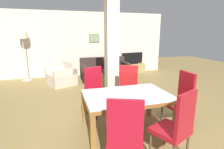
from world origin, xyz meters
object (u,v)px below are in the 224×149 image
dining_chair_far_left (96,90)px  dining_chair_near_right (176,125)px  sofa (105,72)px  coffee_table (108,80)px  dining_table (127,102)px  floor_lamp (22,40)px  dining_chair_head_right (181,97)px  dining_chair_near_left (125,134)px  dining_chair_far_right (128,87)px  armchair (62,77)px  tv_stand (132,68)px  tv_screen (132,58)px  bottle (104,73)px

dining_chair_far_left → dining_chair_near_right: bearing=90.4°
sofa → coffee_table: (-0.13, -1.04, -0.07)m
dining_table → floor_lamp: (-2.42, 4.55, 0.97)m
dining_chair_head_right → dining_chair_near_left: 1.78m
dining_chair_head_right → dining_chair_far_right: 1.18m
dining_table → armchair: size_ratio=1.38×
dining_chair_far_left → dining_chair_far_right: bearing=155.0°
armchair → tv_stand: armchair is taller
sofa → floor_lamp: floor_lamp is taller
dining_chair_near_left → coffee_table: bearing=100.6°
dining_table → dining_chair_near_right: bearing=-67.1°
dining_table → floor_lamp: bearing=118.0°
dining_chair_far_right → armchair: size_ratio=0.96×
sofa → floor_lamp: (-3.01, 0.56, 1.28)m
dining_chair_near_left → coffee_table: size_ratio=1.74×
dining_chair_far_right → dining_chair_near_left: 1.96m
dining_chair_far_right → sofa: 3.11m
dining_chair_near_left → floor_lamp: bearing=133.4°
dining_chair_far_right → dining_chair_near_right: (-0.00, -1.81, 0.00)m
dining_chair_far_left → floor_lamp: bearing=-82.5°
dining_chair_far_left → tv_screen: 4.45m
dining_chair_head_right → armchair: bearing=31.7°
dining_chair_near_right → bottle: (-0.11, 3.70, -0.06)m
dining_chair_head_right → dining_chair_near_left: (-1.53, -0.91, 0.00)m
dining_chair_near_left → sofa: size_ratio=0.57×
sofa → floor_lamp: bearing=-10.6°
dining_chair_far_left → armchair: 2.77m
dining_chair_head_right → bottle: size_ratio=4.47×
dining_chair_head_right → dining_chair_near_left: bearing=120.6°
coffee_table → sofa: bearing=82.8°
sofa → bottle: (-0.31, -1.19, 0.22)m
tv_stand → coffee_table: bearing=-133.7°
dining_chair_near_left → dining_chair_far_left: bearing=112.9°
bottle → tv_stand: bottle is taller
dining_chair_far_left → dining_chair_near_right: (0.76, -1.85, 0.00)m
dining_chair_far_right → dining_chair_near_left: bearing=90.0°
sofa → dining_chair_far_left: bearing=72.4°
dining_table → dining_chair_far_right: dining_chair_far_right is taller
dining_chair_head_right → sofa: dining_chair_head_right is taller
armchair → tv_screen: bearing=-95.1°
dining_chair_near_right → tv_screen: size_ratio=0.97×
tv_stand → dining_chair_head_right: bearing=-101.3°
dining_table → armchair: (-1.08, 3.61, -0.32)m
armchair → coffee_table: (1.53, -0.66, -0.07)m
armchair → tv_stand: size_ratio=0.97×
dining_table → armchair: bearing=106.7°
dining_chair_near_left → tv_stand: size_ratio=0.93×
dining_chair_far_left → tv_stand: bearing=-145.7°
dining_chair_far_left → dining_chair_near_right: 2.00m
sofa → armchair: 1.71m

